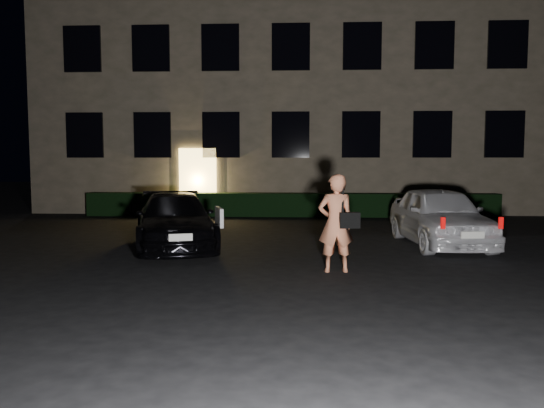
{
  "coord_description": "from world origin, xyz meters",
  "views": [
    {
      "loc": [
        0.28,
        -8.9,
        2.07
      ],
      "look_at": [
        -0.25,
        2.0,
        1.16
      ],
      "focal_mm": 35.0,
      "sensor_mm": 36.0,
      "label": 1
    }
  ],
  "objects": [
    {
      "name": "ground",
      "position": [
        0.0,
        0.0,
        0.0
      ],
      "size": [
        80.0,
        80.0,
        0.0
      ],
      "primitive_type": "plane",
      "color": "black",
      "rests_on": "ground"
    },
    {
      "name": "building",
      "position": [
        -0.0,
        14.99,
        6.0
      ],
      "size": [
        20.0,
        8.11,
        12.0
      ],
      "color": "brown",
      "rests_on": "ground"
    },
    {
      "name": "man",
      "position": [
        0.99,
        0.82,
        0.91
      ],
      "size": [
        0.79,
        0.52,
        1.81
      ],
      "rotation": [
        0.0,
        0.0,
        3.28
      ],
      "color": "#D77C56",
      "rests_on": "ground"
    },
    {
      "name": "hedge",
      "position": [
        0.0,
        10.5,
        0.42
      ],
      "size": [
        15.0,
        0.7,
        0.85
      ],
      "primitive_type": "cube",
      "color": "black",
      "rests_on": "ground"
    },
    {
      "name": "hatch",
      "position": [
        3.71,
        4.04,
        0.71
      ],
      "size": [
        1.95,
        4.29,
        1.43
      ],
      "rotation": [
        0.0,
        0.0,
        0.06
      ],
      "color": "white",
      "rests_on": "ground"
    },
    {
      "name": "sedan",
      "position": [
        -2.64,
        3.47,
        0.63
      ],
      "size": [
        2.91,
        4.67,
        1.26
      ],
      "rotation": [
        0.0,
        0.0,
        0.28
      ],
      "color": "black",
      "rests_on": "ground"
    }
  ]
}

